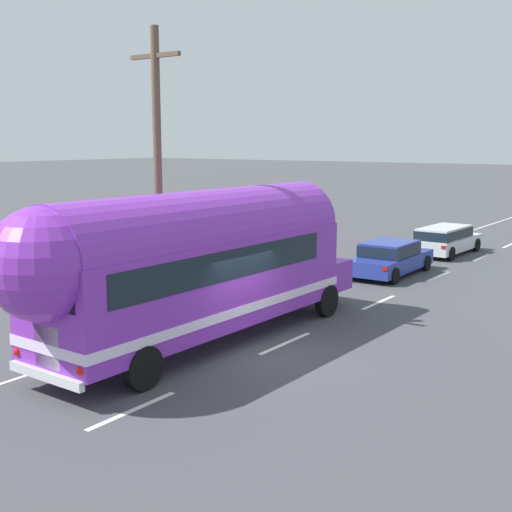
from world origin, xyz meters
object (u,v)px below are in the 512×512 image
car_lead (390,257)px  car_second (446,238)px  painted_bus (192,262)px  utility_pole (158,175)px

car_lead → car_second: (0.08, 6.13, 0.04)m
painted_bus → utility_pole: bearing=154.1°
car_lead → car_second: bearing=89.3°
painted_bus → car_second: size_ratio=2.56×
painted_bus → car_second: painted_bus is taller
utility_pole → painted_bus: size_ratio=0.69×
car_lead → car_second: same height
painted_bus → car_second: (0.10, 18.25, -1.51)m
utility_pole → painted_bus: 3.21m
painted_bus → car_lead: 12.22m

